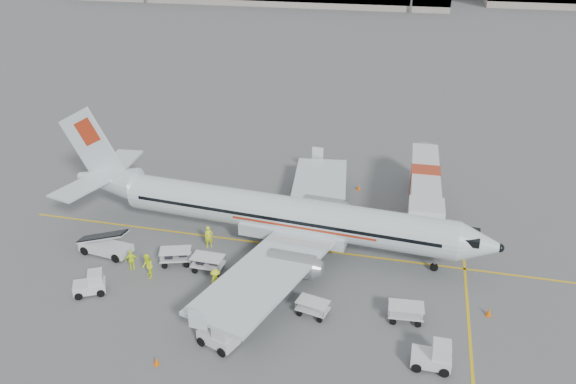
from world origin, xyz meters
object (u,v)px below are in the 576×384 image
Objects in this scene: belt_loader at (104,237)px; tug_aft at (89,283)px; jet_bridge at (423,192)px; tug_mid at (218,333)px; tug_fore at (432,355)px; aircraft at (284,191)px.

tug_aft is at bearing -65.31° from belt_loader.
tug_mid is (-11.61, -20.01, -1.19)m from jet_bridge.
tug_mid is (11.97, -7.70, -0.52)m from belt_loader.
tug_mid is at bearing -121.79° from jet_bridge.
jet_bridge is 3.03× the size of belt_loader.
jet_bridge is 6.75× the size of tug_mid.
tug_mid reaches higher than tug_fore.
aircraft reaches higher than tug_mid.
belt_loader is (-13.12, -4.43, -3.31)m from aircraft.
aircraft reaches higher than tug_fore.
aircraft is at bearing -144.67° from jet_bridge.
aircraft is 14.24m from belt_loader.
tug_mid is at bearing -90.88° from aircraft.
belt_loader is at bearing 165.46° from tug_fore.
belt_loader is 2.34× the size of tug_fore.
tug_aft is at bearing 176.18° from tug_fore.
jet_bridge is 18.94m from tug_fore.
aircraft reaches higher than belt_loader.
jet_bridge reaches higher than tug_fore.
belt_loader is 25.46m from tug_fore.
belt_loader reaches higher than tug_fore.
tug_aft is (-10.47, 2.84, -0.10)m from tug_mid.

